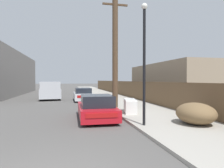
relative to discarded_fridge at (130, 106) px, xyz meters
The scene contains 10 objects.
sidewalk_curb 16.14m from the discarded_fridge, 85.58° to the left, with size 4.20×63.00×0.12m, color #9E998E.
discarded_fridge is the anchor object (origin of this frame).
parked_sports_car_red 2.38m from the discarded_fridge, 155.60° to the right, with size 1.89×4.14×1.28m.
car_parked_mid 8.81m from the discarded_fridge, 104.13° to the left, with size 1.74×4.10×1.27m.
pickup_truck 12.25m from the discarded_fridge, 116.50° to the left, with size 2.56×6.02×1.86m.
utility_pole 4.41m from the discarded_fridge, 98.31° to the left, with size 1.80×0.39×8.05m.
street_lamp 4.25m from the discarded_fridge, 97.63° to the right, with size 0.26×0.26×5.19m.
brush_pile 4.08m from the discarded_fridge, 63.04° to the right, with size 1.61×1.91×0.94m.
wooden_fence 13.79m from the discarded_fridge, 76.60° to the left, with size 0.08×41.12×1.79m, color brown.
building_right_house 11.94m from the discarded_fridge, 46.70° to the left, with size 6.00×13.10×3.79m, color gray.
Camera 1 is at (0.41, -3.93, 2.06)m, focal length 32.00 mm.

